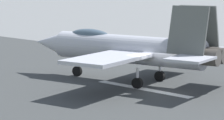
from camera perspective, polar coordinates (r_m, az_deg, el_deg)
The scene contains 4 objects.
ground_plane at distance 35.79m, azimuth 4.38°, elevation -3.32°, with size 400.00×400.00×0.00m, color slate.
runway_strip at distance 35.78m, azimuth 4.40°, elevation -3.31°, with size 240.00×26.00×0.02m.
fighter_jet at distance 38.39m, azimuth 1.59°, elevation 1.27°, with size 16.51×14.55×5.68m.
crew_person at distance 56.36m, azimuth -1.18°, elevation 1.92°, with size 0.41×0.67×1.66m.
Camera 1 is at (-22.20, 27.09, 7.36)m, focal length 85.58 mm.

